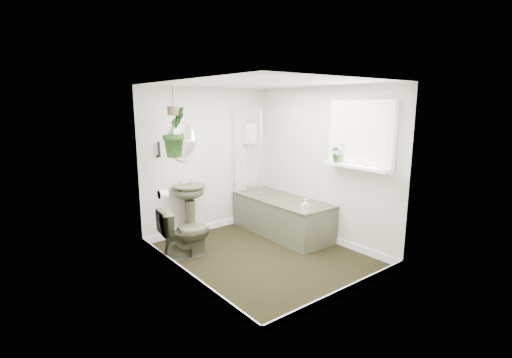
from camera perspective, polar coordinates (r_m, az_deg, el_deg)
floor at (r=5.20m, az=1.04°, el=-11.78°), size 2.30×2.80×0.02m
ceiling at (r=4.79m, az=1.14°, el=14.65°), size 2.30×2.80×0.02m
wall_back at (r=6.01m, az=-7.44°, el=2.83°), size 2.30×0.02×2.30m
wall_front at (r=3.90m, az=14.30°, el=-2.18°), size 2.30×0.02×2.30m
wall_left at (r=4.24m, az=-11.16°, el=-0.93°), size 0.02×2.80×2.30m
wall_right at (r=5.66m, az=10.25°, el=2.20°), size 0.02×2.80×2.30m
skirting at (r=5.18m, az=1.04°, el=-11.17°), size 2.30×2.80×0.10m
bathtub at (r=5.95m, az=4.01°, el=-5.70°), size 0.72×1.72×0.58m
bath_screen at (r=5.90m, az=-1.44°, el=4.04°), size 0.04×0.72×1.40m
shower_box at (r=6.35m, az=-0.94°, el=7.02°), size 0.20×0.10×0.35m
oval_mirror at (r=5.72m, az=-11.11°, el=5.81°), size 0.46×0.03×0.62m
wall_sconce at (r=5.55m, az=-14.71°, el=4.44°), size 0.04×0.04×0.22m
toilet_roll_holder at (r=4.94m, az=-14.13°, el=-2.27°), size 0.11×0.11×0.11m
window_recess at (r=5.11m, az=15.81°, el=6.62°), size 0.08×1.00×0.90m
window_sill at (r=5.10m, az=15.09°, el=1.89°), size 0.18×1.00×0.04m
window_blinds at (r=5.07m, az=15.51°, el=6.60°), size 0.01×0.86×0.76m
toilet at (r=5.12m, az=-10.84°, el=-8.08°), size 0.73×0.48×0.69m
pedestal_sink at (r=5.81m, az=-10.12°, el=-4.93°), size 0.56×0.50×0.84m
sill_plant at (r=5.26m, az=12.59°, el=3.99°), size 0.31×0.29×0.27m
hanging_plant at (r=5.18m, az=-12.46°, el=7.12°), size 0.47×0.48×0.68m
soap_bottle at (r=5.10m, az=7.60°, el=-4.11°), size 0.10×0.10×0.21m
hanging_pot at (r=5.17m, az=-12.60°, el=10.21°), size 0.16×0.16×0.12m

